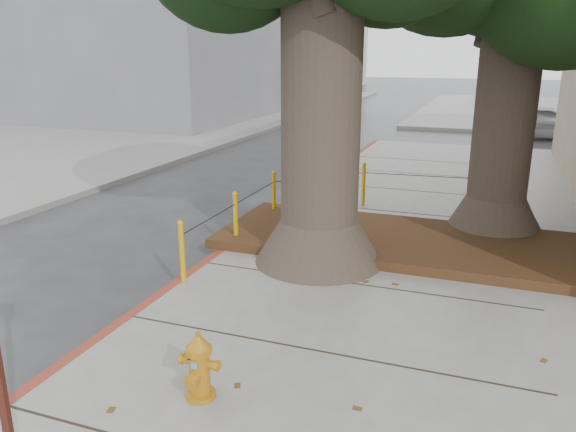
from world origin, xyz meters
TOP-DOWN VIEW (x-y plane):
  - ground at (0.00, 0.00)m, footprint 140.00×140.00m
  - sidewalk_far at (6.00, 30.00)m, footprint 16.00×20.00m
  - sidewalk_opposite at (-14.00, 10.00)m, footprint 14.00×60.00m
  - curb_red at (-2.00, 2.50)m, footprint 0.14×26.00m
  - planter_bed at (0.90, 3.90)m, footprint 6.40×2.60m
  - building_far_white at (-17.00, 45.00)m, footprint 12.00×18.00m
  - bollard_ring at (-0.87, 4.38)m, footprint 3.79×5.39m
  - fire_hydrant at (-0.28, -1.24)m, footprint 0.37×0.32m
  - car_silver at (3.96, 19.14)m, footprint 4.02×1.75m
  - car_dark at (-11.49, 19.35)m, footprint 1.98×4.40m

SIDE VIEW (x-z plane):
  - ground at x=0.00m, z-range 0.00..0.00m
  - sidewalk_far at x=6.00m, z-range 0.00..0.15m
  - sidewalk_opposite at x=-14.00m, z-range 0.00..0.15m
  - curb_red at x=-2.00m, z-range -0.01..0.15m
  - planter_bed at x=0.90m, z-range 0.15..0.31m
  - fire_hydrant at x=-0.28m, z-range 0.14..0.85m
  - car_dark at x=-11.49m, z-range 0.00..1.25m
  - bollard_ring at x=-0.87m, z-range 0.19..1.14m
  - car_silver at x=3.96m, z-range 0.00..1.35m
  - building_far_white at x=-17.00m, z-range 0.00..15.00m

